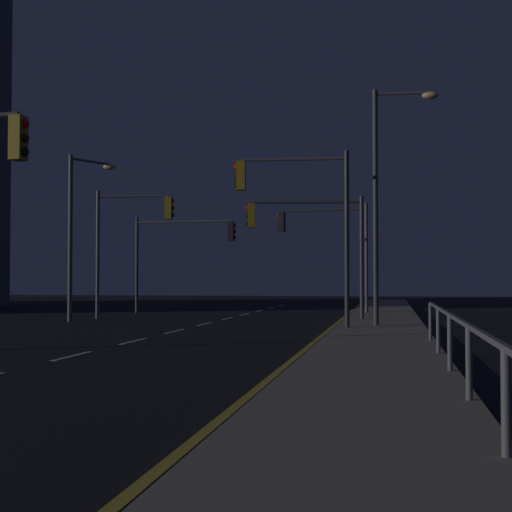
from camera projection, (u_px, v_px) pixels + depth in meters
ground_plane at (140, 340)px, 20.95m from camera, size 112.00×112.00×0.00m
sidewalk_right at (378, 341)px, 19.79m from camera, size 2.92×77.00×0.14m
lane_markings_center at (175, 331)px, 24.39m from camera, size 0.14×50.00×0.01m
lane_edge_line at (329, 330)px, 25.01m from camera, size 0.14×53.00×0.01m
traffic_light_near_right at (308, 231)px, 29.70m from camera, size 4.63×0.91×4.85m
traffic_light_near_left at (182, 244)px, 37.30m from camera, size 5.23×0.49×4.81m
traffic_light_mid_left at (325, 236)px, 35.79m from camera, size 4.41×0.87×5.11m
traffic_light_far_left at (299, 204)px, 24.62m from camera, size 3.80×0.49×5.75m
traffic_light_mid_right at (130, 229)px, 32.33m from camera, size 3.43×0.52×5.53m
street_lamp_median at (385, 184)px, 25.51m from camera, size 2.22×0.37×8.02m
street_lamp_far_end at (79, 220)px, 30.26m from camera, size 1.30×2.05×6.68m
barrier_fence at (469, 342)px, 9.67m from camera, size 0.09×18.94×0.98m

